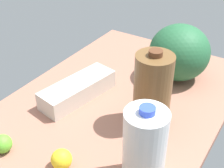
# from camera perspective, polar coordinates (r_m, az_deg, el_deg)

# --- Properties ---
(countertop) EXTENTS (1.20, 0.76, 0.03)m
(countertop) POSITION_cam_1_polar(r_m,az_deg,el_deg) (1.18, 0.00, -4.64)
(countertop) COLOR #9D6653
(countertop) RESTS_ON ground
(watermelon) EXTENTS (0.25, 0.25, 0.23)m
(watermelon) POSITION_cam_1_polar(r_m,az_deg,el_deg) (1.32, 12.21, 5.67)
(watermelon) COLOR #256039
(watermelon) RESTS_ON countertop
(chocolate_milk_jug) EXTENTS (0.13, 0.13, 0.28)m
(chocolate_milk_jug) POSITION_cam_1_polar(r_m,az_deg,el_deg) (1.03, 7.31, -1.25)
(chocolate_milk_jug) COLOR brown
(chocolate_milk_jug) RESTS_ON countertop
(egg_carton) EXTENTS (0.33, 0.16, 0.07)m
(egg_carton) POSITION_cam_1_polar(r_m,az_deg,el_deg) (1.21, -6.25, -1.03)
(egg_carton) COLOR beige
(egg_carton) RESTS_ON countertop
(milk_jug) EXTENTS (0.12, 0.12, 0.25)m
(milk_jug) POSITION_cam_1_polar(r_m,az_deg,el_deg) (0.85, 5.95, -11.40)
(milk_jug) COLOR white
(milk_jug) RESTS_ON countertop
(lime_by_jug) EXTENTS (0.06, 0.06, 0.06)m
(lime_by_jug) POSITION_cam_1_polar(r_m,az_deg,el_deg) (1.04, -19.38, -10.28)
(lime_by_jug) COLOR #5CB630
(lime_by_jug) RESTS_ON countertop
(lemon_loose) EXTENTS (0.06, 0.06, 0.06)m
(lemon_loose) POSITION_cam_1_polar(r_m,az_deg,el_deg) (0.95, -9.22, -13.43)
(lemon_loose) COLOR yellow
(lemon_loose) RESTS_ON countertop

